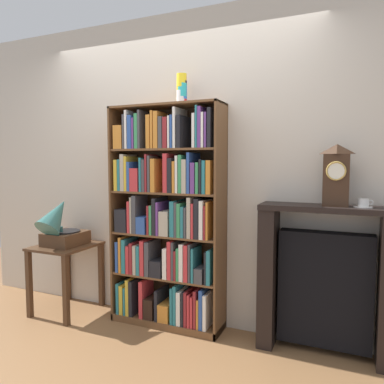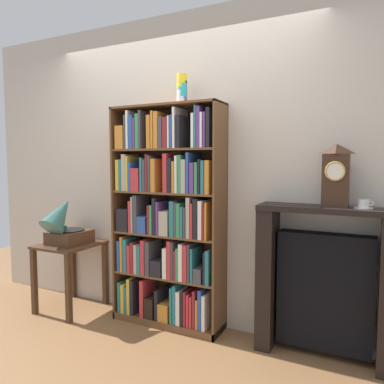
# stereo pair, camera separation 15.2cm
# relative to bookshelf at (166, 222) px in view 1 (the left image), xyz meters

# --- Properties ---
(ground_plane) EXTENTS (7.70, 6.40, 0.02)m
(ground_plane) POSITION_rel_bookshelf_xyz_m (0.00, -0.15, -0.91)
(ground_plane) COLOR brown
(wall_back) EXTENTS (4.70, 0.08, 2.68)m
(wall_back) POSITION_rel_bookshelf_xyz_m (0.14, 0.19, 0.45)
(wall_back) COLOR beige
(wall_back) RESTS_ON ground
(bookshelf) EXTENTS (0.99, 0.29, 1.88)m
(bookshelf) POSITION_rel_bookshelf_xyz_m (0.00, 0.00, 0.00)
(bookshelf) COLOR brown
(bookshelf) RESTS_ON ground
(cup_stack) EXTENTS (0.09, 0.09, 0.24)m
(cup_stack) POSITION_rel_bookshelf_xyz_m (0.15, 0.01, 1.11)
(cup_stack) COLOR white
(cup_stack) RESTS_ON bookshelf
(side_table_left) EXTENTS (0.49, 0.55, 0.64)m
(side_table_left) POSITION_rel_bookshelf_xyz_m (-0.99, -0.12, -0.41)
(side_table_left) COLOR #472D1C
(side_table_left) RESTS_ON ground
(gramophone) EXTENTS (0.31, 0.48, 0.49)m
(gramophone) POSITION_rel_bookshelf_xyz_m (-0.99, -0.19, -0.07)
(gramophone) COLOR #472D1C
(gramophone) RESTS_ON side_table_left
(fireplace_mantel) EXTENTS (0.94, 0.28, 1.10)m
(fireplace_mantel) POSITION_rel_bookshelf_xyz_m (1.28, 0.04, -0.36)
(fireplace_mantel) COLOR black
(fireplace_mantel) RESTS_ON ground
(mantel_clock) EXTENTS (0.17, 0.13, 0.44)m
(mantel_clock) POSITION_rel_bookshelf_xyz_m (1.34, 0.01, 0.42)
(mantel_clock) COLOR #382316
(mantel_clock) RESTS_ON fireplace_mantel
(teacup_with_saucer) EXTENTS (0.13, 0.13, 0.06)m
(teacup_with_saucer) POSITION_rel_bookshelf_xyz_m (1.52, 0.01, 0.23)
(teacup_with_saucer) COLOR white
(teacup_with_saucer) RESTS_ON fireplace_mantel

